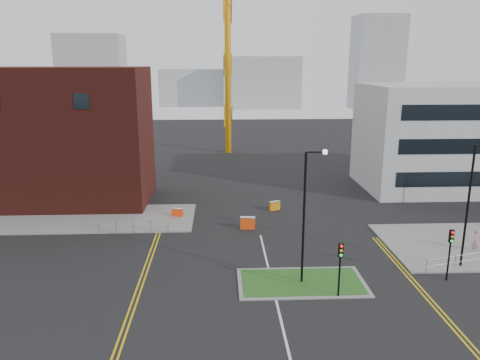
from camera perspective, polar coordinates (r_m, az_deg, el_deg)
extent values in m
plane|color=black|center=(25.53, 6.05, -20.55)|extent=(200.00, 200.00, 0.00)
cube|color=slate|center=(48.03, -22.64, -4.42)|extent=(28.00, 8.00, 0.12)
cube|color=slate|center=(32.61, 7.51, -12.27)|extent=(8.60, 4.60, 0.08)
cube|color=#22531B|center=(32.60, 7.51, -12.24)|extent=(8.00, 4.00, 0.12)
cube|color=#4A1812|center=(51.98, -21.17, 4.97)|extent=(18.00, 10.00, 14.00)
cube|color=black|center=(45.58, -18.77, 9.07)|extent=(1.40, 0.10, 1.40)
cube|color=#A4A7A9|center=(60.96, 26.47, 4.72)|extent=(25.00, 12.00, 12.00)
cylinder|color=orange|center=(75.73, -1.51, 15.69)|extent=(1.00, 1.00, 32.85)
cylinder|color=black|center=(30.88, 7.78, -4.84)|extent=(0.16, 0.16, 9.00)
cylinder|color=black|center=(29.84, 9.20, 3.38)|extent=(1.20, 0.10, 0.10)
sphere|color=silver|center=(29.97, 10.33, 3.38)|extent=(0.36, 0.36, 0.36)
cylinder|color=black|center=(36.70, 25.99, -3.10)|extent=(0.16, 0.16, 9.00)
cylinder|color=black|center=(30.63, 12.01, -11.27)|extent=(0.12, 0.12, 3.00)
cube|color=black|center=(29.94, 12.18, -8.33)|extent=(0.28, 0.22, 0.90)
sphere|color=red|center=(29.71, 12.27, -7.89)|extent=(0.18, 0.18, 0.18)
sphere|color=orange|center=(29.83, 12.24, -8.43)|extent=(0.18, 0.18, 0.18)
sphere|color=#0CCC33|center=(29.94, 12.21, -8.96)|extent=(0.18, 0.18, 0.18)
cylinder|color=black|center=(35.10, 24.09, -8.86)|extent=(0.12, 0.12, 3.00)
cube|color=black|center=(34.50, 24.37, -6.25)|extent=(0.28, 0.22, 0.90)
sphere|color=red|center=(34.30, 24.52, -5.86)|extent=(0.18, 0.18, 0.18)
sphere|color=orange|center=(34.39, 24.47, -6.33)|extent=(0.18, 0.18, 0.18)
sphere|color=#0CCC33|center=(34.49, 24.42, -6.80)|extent=(0.18, 0.18, 0.18)
cylinder|color=gray|center=(41.67, -12.90, -5.00)|extent=(6.00, 0.04, 0.04)
cylinder|color=gray|center=(41.84, -12.86, -5.64)|extent=(6.00, 0.04, 0.04)
cylinder|color=gray|center=(42.48, -16.86, -5.60)|extent=(0.05, 0.05, 1.10)
cylinder|color=gray|center=(41.40, -8.75, -5.66)|extent=(0.05, 0.05, 1.10)
cylinder|color=gray|center=(35.86, 21.78, -9.78)|extent=(0.05, 0.05, 1.10)
cube|color=silver|center=(27.17, 5.40, -18.15)|extent=(0.15, 30.00, 0.01)
cube|color=gold|center=(34.41, -11.81, -11.04)|extent=(0.12, 24.00, 0.01)
cube|color=gold|center=(34.37, -11.31, -11.05)|extent=(0.12, 24.00, 0.01)
cube|color=gold|center=(33.04, 21.39, -12.90)|extent=(0.12, 20.00, 0.01)
cube|color=gold|center=(33.15, 21.88, -12.85)|extent=(0.12, 20.00, 0.01)
cube|color=gray|center=(145.41, -17.51, 12.24)|extent=(18.00, 12.00, 22.00)
cube|color=gray|center=(151.43, 2.61, 11.78)|extent=(24.00, 12.00, 16.00)
cube|color=gray|center=(153.54, 16.32, 13.52)|extent=(14.00, 12.00, 28.00)
cube|color=gray|center=(160.98, -4.24, 11.19)|extent=(30.00, 12.00, 12.00)
imported|color=#BE7B85|center=(41.18, 26.84, -6.61)|extent=(0.83, 0.78, 1.90)
cube|color=#FF380E|center=(45.30, -7.63, -3.99)|extent=(1.13, 0.63, 0.89)
cube|color=silver|center=(45.17, -7.64, -3.51)|extent=(1.13, 0.63, 0.11)
cube|color=orange|center=(47.18, 4.24, -3.15)|extent=(1.14, 0.76, 0.90)
cube|color=silver|center=(47.06, 4.25, -2.67)|extent=(1.14, 0.76, 0.11)
cube|color=#E7420C|center=(41.86, 0.95, -5.26)|extent=(1.35, 0.56, 1.10)
cube|color=silver|center=(41.70, 0.96, -4.62)|extent=(1.35, 0.56, 0.13)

